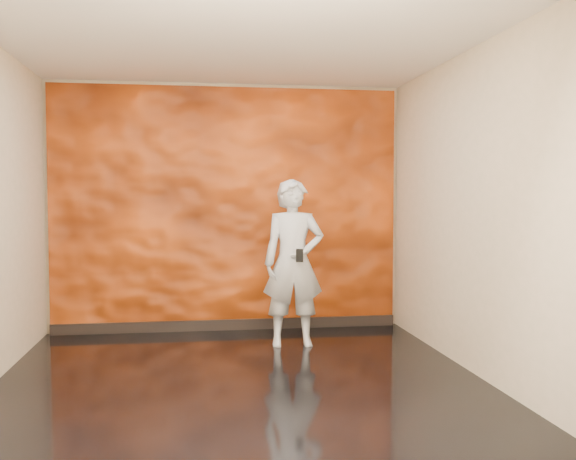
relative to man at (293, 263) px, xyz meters
The scene contains 5 objects.
room 1.36m from the man, 120.15° to the right, with size 4.02×4.02×2.81m.
feature_wall 1.21m from the man, 125.35° to the left, with size 3.90×0.06×2.75m, color #F55A12.
baseboard 1.31m from the man, 126.61° to the left, with size 3.90×0.04×0.12m, color black.
man is the anchor object (origin of this frame).
phone 0.29m from the man, 86.32° to the right, with size 0.07×0.01×0.13m, color black.
Camera 1 is at (-0.38, -5.35, 1.52)m, focal length 40.00 mm.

